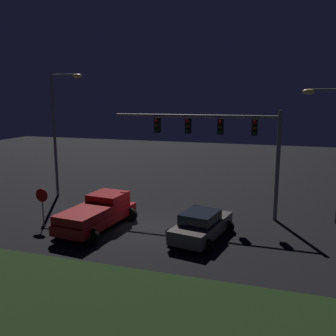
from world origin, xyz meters
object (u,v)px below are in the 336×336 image
at_px(car_sedan, 201,225).
at_px(traffic_signal_gantry, 221,134).
at_px(street_lamp_right, 334,139).
at_px(street_lamp_left, 59,121).
at_px(pickup_truck, 98,211).
at_px(stop_sign, 42,200).

relative_size(car_sedan, traffic_signal_gantry, 0.45).
relative_size(car_sedan, street_lamp_right, 0.60).
bearing_deg(street_lamp_left, car_sedan, -24.27).
relative_size(car_sedan, street_lamp_left, 0.52).
height_order(car_sedan, street_lamp_right, street_lamp_right).
xyz_separation_m(car_sedan, street_lamp_left, (-11.66, 5.26, 4.80)).
xyz_separation_m(pickup_truck, street_lamp_left, (-5.87, 5.45, 4.54)).
distance_m(car_sedan, street_lamp_left, 13.66).
bearing_deg(traffic_signal_gantry, street_lamp_right, 4.41).
xyz_separation_m(car_sedan, stop_sign, (-8.90, -0.92, 0.82)).
relative_size(traffic_signal_gantry, street_lamp_right, 1.33).
height_order(traffic_signal_gantry, stop_sign, traffic_signal_gantry).
distance_m(street_lamp_right, stop_sign, 16.73).
relative_size(car_sedan, stop_sign, 2.09).
relative_size(street_lamp_left, street_lamp_right, 1.15).
height_order(traffic_signal_gantry, street_lamp_left, street_lamp_left).
height_order(pickup_truck, street_lamp_right, street_lamp_right).
xyz_separation_m(street_lamp_right, stop_sign, (-15.36, -5.71, -3.35)).
bearing_deg(street_lamp_left, pickup_truck, -42.90).
bearing_deg(street_lamp_right, street_lamp_left, 178.52).
distance_m(street_lamp_left, stop_sign, 7.85).
height_order(pickup_truck, stop_sign, stop_sign).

